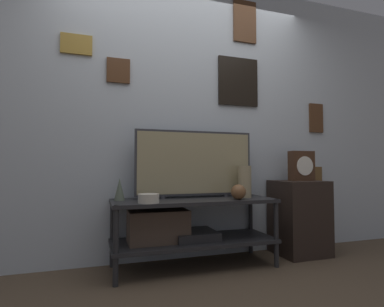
{
  "coord_description": "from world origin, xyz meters",
  "views": [
    {
      "loc": [
        -0.81,
        -2.14,
        0.84
      ],
      "look_at": [
        -0.02,
        0.29,
        0.96
      ],
      "focal_mm": 28.0,
      "sensor_mm": 36.0,
      "label": 1
    }
  ],
  "objects_px": {
    "vase_tall_ceramic": "(245,182)",
    "mantel_clock": "(301,166)",
    "vase_slim_bronze": "(120,189)",
    "television": "(195,163)",
    "vase_round_glass": "(238,192)",
    "vase_wide_bowl": "(149,198)"
  },
  "relations": [
    {
      "from": "vase_round_glass",
      "to": "vase_wide_bowl",
      "type": "bearing_deg",
      "value": -178.95
    },
    {
      "from": "vase_round_glass",
      "to": "vase_wide_bowl",
      "type": "relative_size",
      "value": 0.79
    },
    {
      "from": "vase_tall_ceramic",
      "to": "mantel_clock",
      "type": "relative_size",
      "value": 0.98
    },
    {
      "from": "vase_slim_bronze",
      "to": "vase_wide_bowl",
      "type": "bearing_deg",
      "value": -52.53
    },
    {
      "from": "television",
      "to": "vase_slim_bronze",
      "type": "bearing_deg",
      "value": -178.42
    },
    {
      "from": "vase_round_glass",
      "to": "mantel_clock",
      "type": "bearing_deg",
      "value": 14.11
    },
    {
      "from": "vase_slim_bronze",
      "to": "mantel_clock",
      "type": "relative_size",
      "value": 0.62
    },
    {
      "from": "television",
      "to": "vase_wide_bowl",
      "type": "height_order",
      "value": "television"
    },
    {
      "from": "vase_wide_bowl",
      "to": "mantel_clock",
      "type": "bearing_deg",
      "value": 7.83
    },
    {
      "from": "television",
      "to": "vase_tall_ceramic",
      "type": "height_order",
      "value": "television"
    },
    {
      "from": "vase_slim_bronze",
      "to": "vase_round_glass",
      "type": "bearing_deg",
      "value": -14.17
    },
    {
      "from": "television",
      "to": "vase_tall_ceramic",
      "type": "bearing_deg",
      "value": -16.25
    },
    {
      "from": "television",
      "to": "vase_slim_bronze",
      "type": "height_order",
      "value": "television"
    },
    {
      "from": "television",
      "to": "vase_tall_ceramic",
      "type": "xyz_separation_m",
      "value": [
        0.43,
        -0.12,
        -0.16
      ]
    },
    {
      "from": "television",
      "to": "mantel_clock",
      "type": "distance_m",
      "value": 1.09
    },
    {
      "from": "vase_round_glass",
      "to": "vase_tall_ceramic",
      "type": "height_order",
      "value": "vase_tall_ceramic"
    },
    {
      "from": "mantel_clock",
      "to": "vase_tall_ceramic",
      "type": "bearing_deg",
      "value": -174.44
    },
    {
      "from": "vase_slim_bronze",
      "to": "vase_round_glass",
      "type": "relative_size",
      "value": 1.42
    },
    {
      "from": "television",
      "to": "vase_round_glass",
      "type": "height_order",
      "value": "television"
    },
    {
      "from": "mantel_clock",
      "to": "vase_round_glass",
      "type": "bearing_deg",
      "value": -165.89
    },
    {
      "from": "vase_slim_bronze",
      "to": "mantel_clock",
      "type": "bearing_deg",
      "value": -1.36
    },
    {
      "from": "vase_slim_bronze",
      "to": "vase_tall_ceramic",
      "type": "distance_m",
      "value": 1.09
    }
  ]
}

